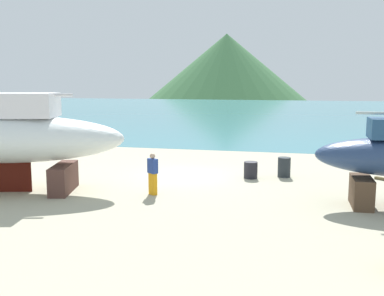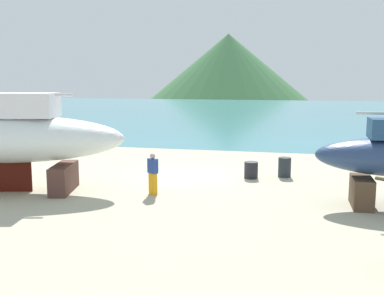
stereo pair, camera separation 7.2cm
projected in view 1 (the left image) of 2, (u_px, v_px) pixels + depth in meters
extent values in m
plane|color=#AEA88D|center=(169.00, 189.00, 19.45)|extent=(44.34, 44.34, 0.00)
cube|color=teal|center=(263.00, 112.00, 66.46)|extent=(170.60, 75.55, 0.01)
cone|color=#39693C|center=(226.00, 93.00, 155.26)|extent=(95.82, 95.82, 39.45)
cube|color=#52342C|center=(64.00, 178.00, 19.00)|extent=(1.25, 2.44, 1.14)
cylinder|color=#4E3F22|center=(16.00, 163.00, 20.51)|extent=(0.12, 0.12, 1.83)
cube|color=#4C120A|center=(2.00, 179.00, 18.97)|extent=(2.40, 0.67, 1.37)
cube|color=silver|center=(10.00, 105.00, 18.53)|extent=(3.99, 2.60, 0.98)
cylinder|color=silver|center=(28.00, 95.00, 18.48)|extent=(3.50, 0.99, 0.13)
cube|color=brown|center=(361.00, 192.00, 16.79)|extent=(0.73, 1.74, 1.09)
cube|color=orange|center=(153.00, 184.00, 18.52)|extent=(0.39, 0.37, 0.89)
cube|color=navy|center=(153.00, 166.00, 18.41)|extent=(0.50, 0.46, 0.59)
sphere|color=tan|center=(153.00, 156.00, 18.35)|extent=(0.22, 0.22, 0.22)
cylinder|color=black|center=(251.00, 170.00, 21.63)|extent=(0.72, 0.72, 0.78)
cylinder|color=#272D32|center=(284.00, 167.00, 21.91)|extent=(0.67, 0.67, 0.94)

